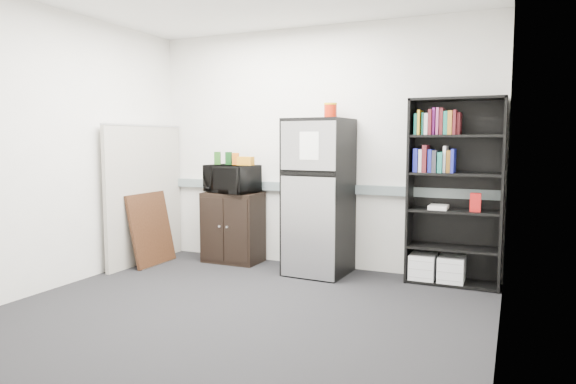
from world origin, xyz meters
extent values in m
plane|color=black|center=(0.00, 0.00, 0.00)|extent=(4.00, 4.00, 0.00)
cube|color=silver|center=(0.00, 1.75, 1.35)|extent=(4.00, 0.02, 2.70)
cube|color=silver|center=(2.00, 0.00, 1.35)|extent=(0.02, 3.50, 2.70)
cube|color=silver|center=(-2.00, 0.00, 1.35)|extent=(0.02, 3.50, 2.70)
cube|color=gray|center=(0.00, 1.72, 0.90)|extent=(3.92, 0.05, 0.10)
cube|color=white|center=(-0.35, 1.74, 1.55)|extent=(0.14, 0.00, 0.10)
cube|color=black|center=(1.09, 1.56, 0.93)|extent=(0.02, 0.34, 1.85)
cube|color=black|center=(1.97, 1.56, 0.93)|extent=(0.02, 0.34, 1.85)
cube|color=black|center=(1.53, 1.72, 0.93)|extent=(0.90, 0.02, 1.85)
cube|color=black|center=(1.53, 1.56, 1.84)|extent=(0.90, 0.34, 0.02)
cube|color=black|center=(1.53, 1.56, 0.02)|extent=(0.85, 0.32, 0.03)
cube|color=black|center=(1.53, 1.56, 0.37)|extent=(0.85, 0.32, 0.03)
cube|color=black|center=(1.53, 1.56, 0.74)|extent=(0.85, 0.32, 0.02)
cube|color=black|center=(1.53, 1.56, 1.11)|extent=(0.85, 0.32, 0.02)
cube|color=black|center=(1.53, 1.56, 1.48)|extent=(0.85, 0.32, 0.02)
cube|color=silver|center=(1.25, 1.55, 0.16)|extent=(0.25, 0.30, 0.25)
cube|color=silver|center=(1.53, 1.55, 0.16)|extent=(0.25, 0.30, 0.25)
cube|color=#A6A194|center=(-1.90, 1.08, 0.80)|extent=(0.05, 1.30, 1.60)
cube|color=#B2B2B7|center=(-1.90, 1.08, 1.61)|extent=(0.06, 1.30, 0.02)
cube|color=black|center=(-0.96, 1.50, 0.41)|extent=(0.66, 0.41, 0.83)
cube|color=black|center=(-1.12, 1.29, 0.41)|extent=(0.30, 0.01, 0.73)
cube|color=black|center=(-0.80, 1.29, 0.41)|extent=(0.30, 0.01, 0.73)
cylinder|color=#B2B2B7|center=(-1.01, 1.28, 0.46)|extent=(0.02, 0.02, 0.02)
cylinder|color=#B2B2B7|center=(-0.91, 1.28, 0.46)|extent=(0.02, 0.02, 0.02)
imported|color=black|center=(-0.96, 1.48, 0.99)|extent=(0.65, 0.51, 0.32)
cube|color=#205117|center=(-1.17, 1.52, 1.23)|extent=(0.08, 0.07, 0.15)
cube|color=#0C3610|center=(-1.02, 1.52, 1.23)|extent=(0.08, 0.06, 0.15)
cube|color=#C45B12|center=(-0.92, 1.52, 1.22)|extent=(0.08, 0.06, 0.14)
cube|color=orange|center=(-0.77, 1.47, 1.20)|extent=(0.18, 0.10, 0.10)
cube|color=black|center=(0.15, 1.43, 0.82)|extent=(0.66, 0.66, 1.65)
cube|color=#AEADB2|center=(0.15, 1.11, 1.38)|extent=(0.60, 0.05, 0.49)
cube|color=#AEADB2|center=(0.15, 1.11, 0.54)|extent=(0.60, 0.05, 1.05)
cube|color=black|center=(0.15, 1.09, 1.10)|extent=(0.60, 0.04, 0.03)
cube|color=white|center=(0.17, 1.09, 1.38)|extent=(0.21, 0.01, 0.28)
cube|color=black|center=(0.15, 1.43, 1.66)|extent=(0.66, 0.66, 0.02)
cylinder|color=#AD1C08|center=(0.23, 1.55, 1.75)|extent=(0.14, 0.14, 0.17)
cylinder|color=gold|center=(0.23, 1.55, 1.85)|extent=(0.14, 0.14, 0.02)
cube|color=black|center=(-1.77, 1.01, 0.42)|extent=(0.20, 0.65, 0.83)
cube|color=beige|center=(-1.75, 1.01, 0.42)|extent=(0.15, 0.56, 0.70)
camera|label=1|loc=(2.07, -3.71, 1.44)|focal=32.00mm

